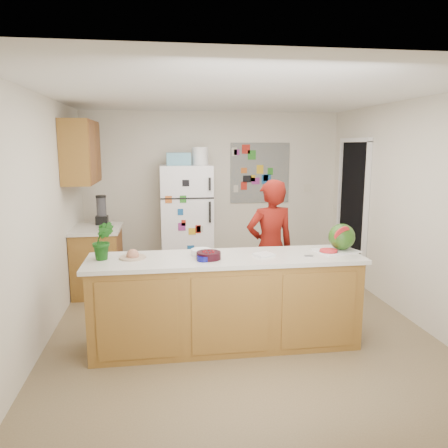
{
  "coord_description": "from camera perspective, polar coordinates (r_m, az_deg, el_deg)",
  "views": [
    {
      "loc": [
        -0.8,
        -4.58,
        1.99
      ],
      "look_at": [
        -0.12,
        0.2,
        1.11
      ],
      "focal_mm": 35.0,
      "sensor_mm": 36.0,
      "label": 1
    }
  ],
  "objects": [
    {
      "name": "floor",
      "position": [
        5.07,
        1.68,
        -12.99
      ],
      "size": [
        4.0,
        4.5,
        0.02
      ],
      "primitive_type": "cube",
      "color": "brown",
      "rests_on": "ground"
    },
    {
      "name": "wall_back",
      "position": [
        6.93,
        -1.43,
        4.15
      ],
      "size": [
        4.0,
        0.02,
        2.5
      ],
      "primitive_type": "cube",
      "color": "beige",
      "rests_on": "ground"
    },
    {
      "name": "wall_left",
      "position": [
        4.8,
        -22.62,
        0.61
      ],
      "size": [
        0.02,
        4.5,
        2.5
      ],
      "primitive_type": "cube",
      "color": "beige",
      "rests_on": "ground"
    },
    {
      "name": "wall_right",
      "position": [
        5.43,
        23.18,
        1.6
      ],
      "size": [
        0.02,
        4.5,
        2.5
      ],
      "primitive_type": "cube",
      "color": "beige",
      "rests_on": "ground"
    },
    {
      "name": "ceiling",
      "position": [
        4.68,
        1.85,
        16.65
      ],
      "size": [
        4.0,
        4.5,
        0.02
      ],
      "primitive_type": "cube",
      "color": "white",
      "rests_on": "wall_back"
    },
    {
      "name": "doorway",
      "position": [
        6.71,
        16.5,
        1.55
      ],
      "size": [
        0.03,
        0.85,
        2.04
      ],
      "primitive_type": "cube",
      "color": "black",
      "rests_on": "ground"
    },
    {
      "name": "peninsula_base",
      "position": [
        4.41,
        0.22,
        -10.31
      ],
      "size": [
        2.6,
        0.62,
        0.88
      ],
      "primitive_type": "cube",
      "color": "brown",
      "rests_on": "floor"
    },
    {
      "name": "peninsula_top",
      "position": [
        4.27,
        0.23,
        -4.52
      ],
      "size": [
        2.68,
        0.7,
        0.04
      ],
      "primitive_type": "cube",
      "color": "silver",
      "rests_on": "peninsula_base"
    },
    {
      "name": "side_counter_base",
      "position": [
        6.2,
        -16.14,
        -4.71
      ],
      "size": [
        0.6,
        0.8,
        0.86
      ],
      "primitive_type": "cube",
      "color": "brown",
      "rests_on": "floor"
    },
    {
      "name": "side_counter_top",
      "position": [
        6.1,
        -16.35,
        -0.62
      ],
      "size": [
        0.64,
        0.84,
        0.04
      ],
      "primitive_type": "cube",
      "color": "silver",
      "rests_on": "side_counter_base"
    },
    {
      "name": "upper_cabinets",
      "position": [
        5.97,
        -18.17,
        8.91
      ],
      "size": [
        0.35,
        1.0,
        0.8
      ],
      "primitive_type": "cube",
      "color": "brown",
      "rests_on": "wall_left"
    },
    {
      "name": "refrigerator",
      "position": [
        6.57,
        -4.93,
        0.26
      ],
      "size": [
        0.75,
        0.7,
        1.7
      ],
      "primitive_type": "cube",
      "color": "silver",
      "rests_on": "floor"
    },
    {
      "name": "fridge_top_bin",
      "position": [
        6.47,
        -5.96,
        8.46
      ],
      "size": [
        0.35,
        0.28,
        0.18
      ],
      "primitive_type": "cube",
      "color": "#5999B2",
      "rests_on": "refrigerator"
    },
    {
      "name": "photo_collage",
      "position": [
        7.01,
        4.72,
        6.65
      ],
      "size": [
        0.95,
        0.01,
        0.95
      ],
      "primitive_type": "cube",
      "color": "slate",
      "rests_on": "wall_back"
    },
    {
      "name": "person",
      "position": [
        5.14,
        6.05,
        -3.13
      ],
      "size": [
        0.64,
        0.47,
        1.61
      ],
      "primitive_type": "imported",
      "rotation": [
        0.0,
        0.0,
        3.3
      ],
      "color": "#65100A",
      "rests_on": "floor"
    },
    {
      "name": "blender_appliance",
      "position": [
        6.29,
        -15.71,
        1.67
      ],
      "size": [
        0.13,
        0.13,
        0.38
      ],
      "primitive_type": "cylinder",
      "color": "black",
      "rests_on": "side_counter_top"
    },
    {
      "name": "cutting_board",
      "position": [
        4.61,
        14.45,
        -3.4
      ],
      "size": [
        0.48,
        0.41,
        0.01
      ],
      "primitive_type": "cube",
      "rotation": [
        0.0,
        0.0,
        0.27
      ],
      "color": "silver",
      "rests_on": "peninsula_top"
    },
    {
      "name": "watermelon",
      "position": [
        4.62,
        15.12,
        -1.62
      ],
      "size": [
        0.27,
        0.27,
        0.27
      ],
      "primitive_type": "sphere",
      "color": "#2B5D14",
      "rests_on": "cutting_board"
    },
    {
      "name": "watermelon_slice",
      "position": [
        4.52,
        13.49,
        -3.4
      ],
      "size": [
        0.18,
        0.18,
        0.02
      ],
      "primitive_type": "cylinder",
      "color": "#CD324E",
      "rests_on": "cutting_board"
    },
    {
      "name": "cherry_bowl",
      "position": [
        4.17,
        -2.02,
        -4.12
      ],
      "size": [
        0.29,
        0.29,
        0.07
      ],
      "primitive_type": "cylinder",
      "rotation": [
        0.0,
        0.0,
        -0.31
      ],
      "color": "black",
      "rests_on": "peninsula_top"
    },
    {
      "name": "white_bowl",
      "position": [
        4.32,
        -2.99,
        -3.69
      ],
      "size": [
        0.21,
        0.21,
        0.06
      ],
      "primitive_type": "cylinder",
      "rotation": [
        0.0,
        0.0,
        -0.06
      ],
      "color": "silver",
      "rests_on": "peninsula_top"
    },
    {
      "name": "cobalt_bowl",
      "position": [
        4.11,
        -2.68,
        -4.49
      ],
      "size": [
        0.15,
        0.15,
        0.05
      ],
      "primitive_type": "cylinder",
      "rotation": [
        0.0,
        0.0,
        -0.21
      ],
      "color": "#090A63",
      "rests_on": "peninsula_top"
    },
    {
      "name": "plate",
      "position": [
        4.29,
        -11.83,
        -4.3
      ],
      "size": [
        0.25,
        0.25,
        0.02
      ],
      "primitive_type": "cylinder",
      "rotation": [
        0.0,
        0.0,
        -0.0
      ],
      "color": "beige",
      "rests_on": "peninsula_top"
    },
    {
      "name": "paper_towel",
      "position": [
        4.31,
        5.22,
        -4.0
      ],
      "size": [
        0.22,
        0.21,
        0.02
      ],
      "primitive_type": "cube",
      "rotation": [
        0.0,
        0.0,
        0.4
      ],
      "color": "white",
      "rests_on": "peninsula_top"
    },
    {
      "name": "keys",
      "position": [
        4.34,
        11.02,
        -4.11
      ],
      "size": [
        0.08,
        0.04,
        0.01
      ],
      "primitive_type": "cube",
      "rotation": [
        0.0,
        0.0,
        -0.09
      ],
      "color": "gray",
      "rests_on": "peninsula_top"
    },
    {
      "name": "potted_plant",
      "position": [
        4.27,
        -15.52,
        -2.09
      ],
      "size": [
        0.21,
        0.17,
        0.37
      ],
      "primitive_type": "imported",
      "rotation": [
        0.0,
        0.0,
        0.03
      ],
      "color": "#1B4613",
      "rests_on": "peninsula_top"
    }
  ]
}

